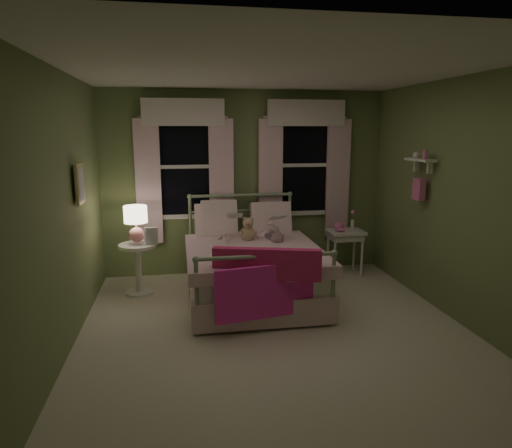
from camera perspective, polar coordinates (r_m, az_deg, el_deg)
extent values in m
plane|color=#EFE5CE|center=(4.88, 2.40, -13.12)|extent=(4.20, 4.20, 0.00)
plane|color=white|center=(4.47, 2.70, 18.79)|extent=(4.20, 4.20, 0.00)
plane|color=#6B834F|center=(6.54, -1.33, 5.11)|extent=(4.00, 0.00, 4.00)
plane|color=#6B834F|center=(2.53, 12.60, -5.71)|extent=(4.00, 0.00, 4.00)
plane|color=#6B834F|center=(4.52, -23.08, 1.24)|extent=(0.00, 4.20, 4.20)
plane|color=#6B834F|center=(5.29, 24.27, 2.53)|extent=(0.00, 4.20, 4.20)
cube|color=white|center=(5.62, -0.55, -5.15)|extent=(1.44, 1.94, 0.26)
cube|color=white|center=(5.69, -0.54, -7.46)|extent=(1.54, 2.02, 0.30)
cube|color=white|center=(5.43, -0.30, -3.78)|extent=(1.58, 1.75, 0.14)
cylinder|color=#9EB793|center=(5.59, -7.59, -6.62)|extent=(0.04, 1.90, 0.04)
cylinder|color=#9EB793|center=(5.80, 6.24, -5.93)|extent=(0.04, 1.90, 0.04)
cylinder|color=#9EB793|center=(6.45, -8.16, -1.63)|extent=(0.04, 0.04, 1.15)
cylinder|color=#9EB793|center=(6.64, 4.19, -1.17)|extent=(0.04, 0.04, 1.15)
sphere|color=#9EB793|center=(6.35, -8.31, 3.43)|extent=(0.07, 0.07, 0.07)
sphere|color=#9EB793|center=(6.53, 4.26, 3.75)|extent=(0.07, 0.07, 0.07)
cylinder|color=#9EB793|center=(6.40, -1.93, 3.61)|extent=(1.42, 0.04, 0.04)
cylinder|color=#9EB793|center=(6.44, -1.92, 1.67)|extent=(1.38, 0.03, 0.03)
cylinder|color=#9EB793|center=(4.64, -7.41, -9.18)|extent=(0.04, 0.04, 0.80)
cylinder|color=#9EB793|center=(4.90, 9.60, -8.14)|extent=(0.04, 0.04, 0.80)
sphere|color=#9EB793|center=(4.52, -7.54, -4.43)|extent=(0.07, 0.07, 0.07)
sphere|color=#9EB793|center=(4.78, 9.76, -3.62)|extent=(0.07, 0.07, 0.07)
cylinder|color=#9EB793|center=(4.60, 1.36, -4.06)|extent=(1.42, 0.04, 0.04)
cube|color=white|center=(6.16, -5.08, -0.05)|extent=(0.55, 0.32, 0.57)
cube|color=white|center=(6.26, 1.87, 0.18)|extent=(0.55, 0.32, 0.57)
cube|color=white|center=(6.15, -4.63, 0.69)|extent=(0.48, 0.30, 0.51)
cube|color=#D12868|center=(4.62, 1.35, -5.01)|extent=(1.09, 0.39, 0.32)
cube|color=#FF31B6|center=(4.64, 1.50, -8.45)|extent=(1.09, 0.24, 0.55)
imported|color=#F7D1DD|center=(5.90, -3.93, 0.55)|extent=(0.26, 0.18, 0.68)
imported|color=#F7D1DD|center=(5.97, 1.42, 1.30)|extent=(0.43, 0.36, 0.80)
imported|color=beige|center=(5.65, -3.69, 0.58)|extent=(0.21, 0.13, 0.26)
imported|color=beige|center=(5.74, 1.89, 0.35)|extent=(0.21, 0.13, 0.26)
sphere|color=tan|center=(5.82, -1.02, -1.20)|extent=(0.19, 0.19, 0.19)
sphere|color=tan|center=(5.77, -0.99, 0.11)|extent=(0.14, 0.14, 0.14)
sphere|color=tan|center=(5.76, -1.44, 0.64)|extent=(0.05, 0.05, 0.05)
sphere|color=tan|center=(5.77, -0.55, 0.67)|extent=(0.05, 0.05, 0.05)
sphere|color=tan|center=(5.78, -1.76, -1.10)|extent=(0.07, 0.07, 0.07)
sphere|color=tan|center=(5.80, -0.19, -1.04)|extent=(0.07, 0.07, 0.07)
sphere|color=#8C6B51|center=(5.72, -0.91, -0.04)|extent=(0.05, 0.05, 0.05)
cylinder|color=white|center=(5.89, -14.64, -2.64)|extent=(0.46, 0.46, 0.04)
cylinder|color=white|center=(5.97, -14.49, -5.53)|extent=(0.08, 0.08, 0.60)
cylinder|color=white|center=(6.06, -14.34, -8.28)|extent=(0.34, 0.34, 0.03)
sphere|color=#DB8381|center=(5.85, -14.71, -1.31)|extent=(0.19, 0.19, 0.19)
cylinder|color=pink|center=(5.83, -14.77, -0.16)|extent=(0.03, 0.03, 0.11)
cylinder|color=#FFEAC6|center=(5.80, -14.84, 1.19)|extent=(0.28, 0.28, 0.21)
imported|color=beige|center=(5.79, -13.73, -2.53)|extent=(0.17, 0.23, 0.02)
cube|color=white|center=(6.59, 11.12, -0.97)|extent=(0.50, 0.40, 0.04)
cube|color=white|center=(6.60, 11.10, -1.56)|extent=(0.44, 0.34, 0.08)
cylinder|color=white|center=(6.46, 9.81, -4.10)|extent=(0.04, 0.04, 0.60)
cylinder|color=white|center=(6.60, 13.10, -3.89)|extent=(0.04, 0.04, 0.60)
cylinder|color=white|center=(6.73, 8.97, -3.42)|extent=(0.04, 0.04, 0.60)
cylinder|color=white|center=(6.87, 12.14, -3.24)|extent=(0.04, 0.04, 0.60)
sphere|color=pink|center=(6.54, 10.33, -0.32)|extent=(0.14, 0.14, 0.14)
cube|color=pink|center=(6.46, 10.59, -0.66)|extent=(0.11, 0.07, 0.04)
cylinder|color=white|center=(6.66, 11.97, -0.08)|extent=(0.05, 0.05, 0.14)
cylinder|color=#4C7F3F|center=(6.64, 12.01, 0.85)|extent=(0.01, 0.01, 0.12)
sphere|color=pink|center=(6.62, 12.03, 1.44)|extent=(0.06, 0.06, 0.06)
cube|color=black|center=(6.44, -8.89, 7.11)|extent=(0.76, 0.02, 1.35)
cube|color=white|center=(6.40, -9.09, 13.35)|extent=(0.84, 0.05, 0.06)
cube|color=white|center=(6.51, -8.70, 0.94)|extent=(0.84, 0.05, 0.06)
cube|color=white|center=(6.42, -12.48, 6.96)|extent=(0.06, 0.05, 1.40)
cube|color=white|center=(6.43, -5.30, 7.20)|extent=(0.06, 0.05, 1.40)
cube|color=white|center=(6.42, -8.89, 7.09)|extent=(0.76, 0.04, 0.05)
cube|color=silver|center=(6.40, -13.32, 5.11)|extent=(0.34, 0.06, 1.70)
cube|color=silver|center=(6.42, -4.34, 5.41)|extent=(0.34, 0.06, 1.70)
cube|color=white|center=(6.34, -9.09, 13.64)|extent=(1.10, 0.08, 0.36)
cylinder|color=white|center=(6.38, -9.08, 13.09)|extent=(1.20, 0.03, 0.03)
cube|color=black|center=(6.68, 5.97, 7.34)|extent=(0.76, 0.02, 1.35)
cube|color=white|center=(6.65, 6.15, 13.36)|extent=(0.84, 0.05, 0.06)
cube|color=white|center=(6.75, 5.89, 1.39)|extent=(0.84, 0.05, 0.06)
cube|color=white|center=(6.56, 2.62, 7.32)|extent=(0.06, 0.05, 1.40)
cube|color=white|center=(6.78, 9.30, 7.32)|extent=(0.06, 0.05, 1.40)
cube|color=white|center=(6.66, 6.02, 7.33)|extent=(0.76, 0.04, 0.05)
cube|color=white|center=(6.52, 1.83, 5.53)|extent=(0.34, 0.06, 1.70)
cube|color=silver|center=(6.79, 10.17, 5.60)|extent=(0.34, 0.06, 1.70)
cube|color=white|center=(6.58, 6.31, 13.63)|extent=(1.10, 0.08, 0.36)
cylinder|color=white|center=(6.62, 6.20, 13.10)|extent=(1.20, 0.03, 0.03)
cube|color=white|center=(5.78, 19.84, 7.56)|extent=(0.15, 0.50, 0.03)
cube|color=white|center=(5.68, 20.88, 6.61)|extent=(0.06, 0.03, 0.14)
cube|color=white|center=(5.94, 19.42, 6.90)|extent=(0.06, 0.03, 0.14)
cylinder|color=pink|center=(5.69, 20.39, 8.17)|extent=(0.06, 0.06, 0.10)
sphere|color=white|center=(5.87, 19.40, 8.12)|extent=(0.08, 0.08, 0.08)
cube|color=pink|center=(5.82, 19.69, 4.12)|extent=(0.08, 0.18, 0.26)
cube|color=beige|center=(5.06, -21.18, 4.70)|extent=(0.03, 0.32, 0.42)
cube|color=silver|center=(5.06, -21.01, 4.71)|extent=(0.01, 0.25, 0.34)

